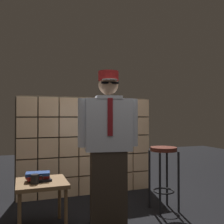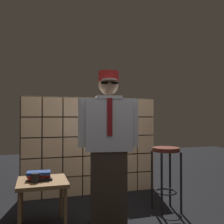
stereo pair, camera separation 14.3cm
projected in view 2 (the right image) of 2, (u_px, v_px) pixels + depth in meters
glass_block_wall at (92, 146)px, 3.92m from camera, size 2.11×0.10×1.51m
standing_person at (109, 144)px, 2.79m from camera, size 0.68×0.33×1.69m
bar_stool at (166, 164)px, 3.20m from camera, size 0.34×0.34×0.80m
side_table at (42, 186)px, 2.72m from camera, size 0.52×0.52×0.50m
book_stack at (39, 176)px, 2.73m from camera, size 0.27×0.19×0.09m
coffee_mug at (35, 178)px, 2.63m from camera, size 0.13×0.08×0.09m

